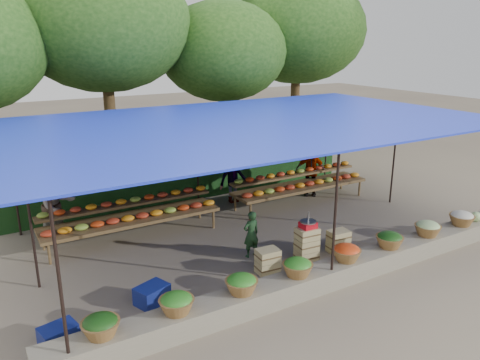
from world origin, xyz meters
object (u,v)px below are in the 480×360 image
blue_crate_front (152,294)px  weighing_scale (308,224)px  blue_crate_back (59,336)px  vendor_seated (251,234)px  crate_counter (306,248)px

blue_crate_front → weighing_scale: bearing=-22.0°
weighing_scale → blue_crate_back: (-5.13, -0.31, -0.69)m
weighing_scale → blue_crate_back: 5.18m
vendor_seated → blue_crate_back: 4.38m
blue_crate_front → crate_counter: bearing=-22.0°
crate_counter → blue_crate_back: 5.10m
weighing_scale → blue_crate_front: size_ratio=0.63×
blue_crate_back → vendor_seated: bearing=2.0°
blue_crate_front → blue_crate_back: bearing=173.6°
blue_crate_front → vendor_seated: bearing=-4.9°
crate_counter → weighing_scale: size_ratio=6.65×
crate_counter → vendor_seated: 1.20m
crate_counter → blue_crate_front: 3.42m
crate_counter → weighing_scale: 0.55m
crate_counter → blue_crate_back: (-5.09, -0.31, -0.15)m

